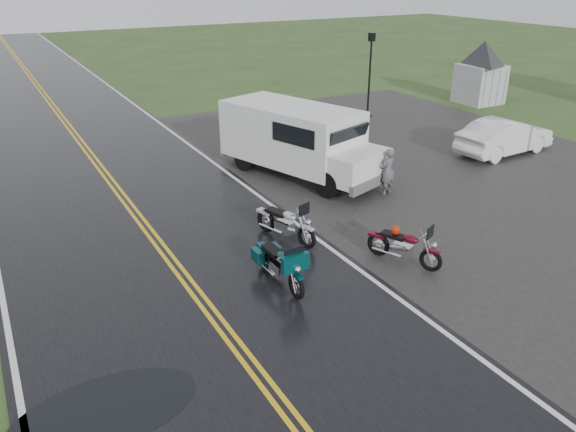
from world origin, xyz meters
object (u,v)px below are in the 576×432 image
object	(u,v)px
motorcycle_red	(432,252)
lamp_post_far_right	(370,76)
motorcycle_teal	(296,277)
motorcycle_silver	(307,229)
sedan_white	(505,137)
van_white	(329,161)
person_at_van	(387,173)
visitor_center	(483,57)

from	to	relation	value
motorcycle_red	lamp_post_far_right	bearing A→B (deg)	35.30
motorcycle_teal	lamp_post_far_right	world-z (taller)	lamp_post_far_right
motorcycle_silver	sedan_white	xyz separation A→B (m)	(10.82, 3.22, 0.08)
van_white	lamp_post_far_right	bearing A→B (deg)	28.79
motorcycle_teal	person_at_van	bearing A→B (deg)	35.24
motorcycle_silver	van_white	bearing A→B (deg)	31.51
lamp_post_far_right	person_at_van	bearing A→B (deg)	-123.20
visitor_center	sedan_white	xyz separation A→B (m)	(-5.93, -6.96, -1.72)
visitor_center	sedan_white	distance (m)	9.30
motorcycle_teal	motorcycle_silver	size ratio (longest dim) A/B	1.00
sedan_white	motorcycle_silver	bearing A→B (deg)	103.18
visitor_center	motorcycle_teal	xyz separation A→B (m)	(-18.17, -12.11, -1.80)
motorcycle_silver	lamp_post_far_right	bearing A→B (deg)	30.29
visitor_center	lamp_post_far_right	size ratio (longest dim) A/B	4.04
motorcycle_silver	sedan_white	size ratio (longest dim) A/B	0.49
motorcycle_silver	lamp_post_far_right	xyz separation A→B (m)	(9.78, 10.58, 1.37)
motorcycle_teal	van_white	world-z (taller)	van_white
motorcycle_red	motorcycle_teal	bearing A→B (deg)	147.56
motorcycle_red	person_at_van	distance (m)	5.05
visitor_center	motorcycle_teal	bearing A→B (deg)	-146.32
van_white	person_at_van	xyz separation A→B (m)	(1.78, -0.67, -0.48)
visitor_center	person_at_van	world-z (taller)	visitor_center
motorcycle_silver	sedan_white	world-z (taller)	sedan_white
motorcycle_teal	sedan_white	world-z (taller)	sedan_white
visitor_center	van_white	world-z (taller)	visitor_center
visitor_center	sedan_white	world-z (taller)	visitor_center
motorcycle_red	sedan_white	world-z (taller)	sedan_white
person_at_van	lamp_post_far_right	xyz separation A→B (m)	(5.57, 8.51, 1.23)
motorcycle_red	motorcycle_silver	xyz separation A→B (m)	(-1.96, 2.45, 0.04)
visitor_center	person_at_van	bearing A→B (deg)	-147.14
person_at_van	lamp_post_far_right	world-z (taller)	lamp_post_far_right
visitor_center	motorcycle_teal	world-z (taller)	visitor_center
motorcycle_teal	motorcycle_silver	distance (m)	2.40
person_at_van	motorcycle_teal	bearing A→B (deg)	20.01
motorcycle_teal	sedan_white	bearing A→B (deg)	22.64
motorcycle_red	sedan_white	xyz separation A→B (m)	(8.86, 5.67, 0.12)
sedan_white	motorcycle_red	bearing A→B (deg)	119.22
lamp_post_far_right	van_white	bearing A→B (deg)	-133.16
motorcycle_red	sedan_white	bearing A→B (deg)	8.88
motorcycle_red	person_at_van	bearing A→B (deg)	39.78
visitor_center	van_white	distance (m)	16.18
sedan_white	lamp_post_far_right	bearing A→B (deg)	4.63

